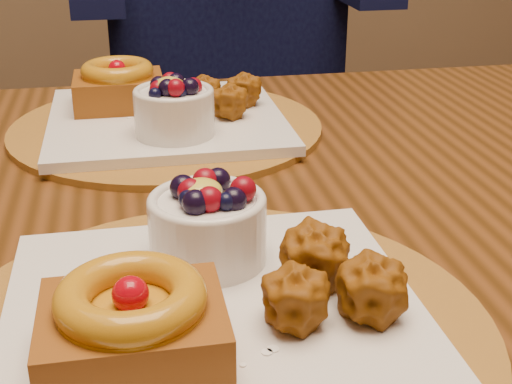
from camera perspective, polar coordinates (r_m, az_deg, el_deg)
The scene contains 4 objects.
dining_table at distance 0.72m, azimuth -5.50°, elevation -6.55°, with size 1.60×0.90×0.76m.
place_setting_near at distance 0.48m, azimuth -3.67°, elevation -8.91°, with size 0.38×0.38×0.09m.
place_setting_far at distance 0.87m, azimuth -7.38°, elevation 6.35°, with size 0.38×0.38×0.09m.
chair_far at distance 1.57m, azimuth -2.01°, elevation 1.71°, with size 0.45×0.45×0.81m.
Camera 1 is at (-0.16, -0.68, 1.04)m, focal length 50.00 mm.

